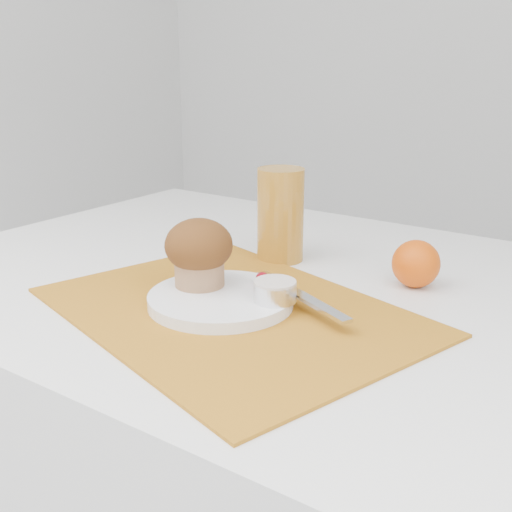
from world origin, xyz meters
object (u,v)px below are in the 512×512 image
Objects in this scene: orange at (416,264)px; table at (294,501)px; plate at (221,299)px; juice_glass at (280,215)px; muffin at (199,251)px.

table is at bearing -148.25° from orange.
plate is 0.28m from orange.
muffin is (0.00, -0.21, -0.01)m from juice_glass.
juice_glass reaches higher than muffin.
juice_glass is at bearing 136.60° from table.
orange is at bearing 1.50° from juice_glass.
juice_glass reaches higher than orange.
muffin is at bearing -136.17° from orange.
orange is 0.23m from juice_glass.
juice_glass reaches higher than plate.
juice_glass is (-0.08, 0.08, 0.45)m from table.
muffin is at bearing 166.66° from plate.
table is 17.71× the size of orange.
orange is 0.31m from muffin.
plate is at bearing -13.34° from muffin.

